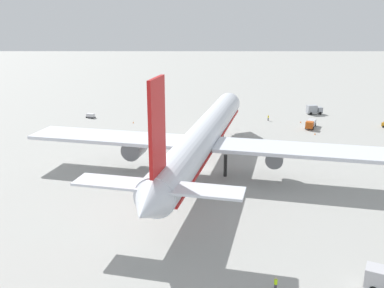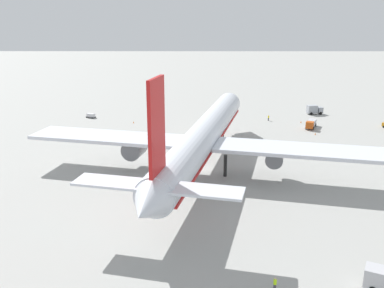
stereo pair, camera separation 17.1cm
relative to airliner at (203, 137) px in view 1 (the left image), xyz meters
name	(u,v)px [view 1 (the left image)]	position (x,y,z in m)	size (l,w,h in m)	color
ground_plane	(204,169)	(1.38, -0.43, -7.29)	(600.00, 600.00, 0.00)	#9E9E99
airliner	(203,137)	(0.00, 0.00, 0.00)	(76.85, 72.52, 23.61)	silver
service_truck_1	(311,123)	(35.96, -31.92, -6.05)	(7.14, 4.60, 2.30)	#BF4C14
service_truck_2	(314,109)	(53.56, -37.46, -5.72)	(3.04, 5.31, 2.97)	#999EA5
baggage_cart_1	(91,115)	(48.19, 34.24, -6.54)	(2.47, 3.54, 1.37)	#595B60
ground_worker_0	(276,284)	(-40.77, -7.84, -6.40)	(0.48, 0.48, 1.75)	#3F3F47
ground_worker_1	(268,118)	(44.52, -21.13, -6.39)	(0.56, 0.56, 1.76)	#3F3F47
traffic_cone_2	(301,122)	(41.84, -30.48, -7.02)	(0.36, 0.36, 0.55)	orange
traffic_cone_3	(133,122)	(41.29, 19.90, -7.02)	(0.36, 0.36, 0.55)	orange
traffic_cone_4	(315,134)	(28.48, -31.21, -7.02)	(0.36, 0.36, 0.55)	orange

